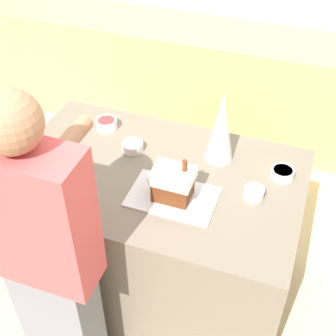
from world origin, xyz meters
TOP-DOWN VIEW (x-y plane):
  - ground_plane at (0.00, 0.00)m, footprint 12.00×12.00m
  - back_cabinet_block at (0.00, 1.72)m, footprint 6.00×0.60m
  - kitchen_island at (0.00, 0.00)m, footprint 1.48×0.93m
  - baking_tray at (0.14, -0.13)m, footprint 0.42×0.27m
  - gingerbread_house at (0.14, -0.13)m, footprint 0.19×0.15m
  - decorative_tree at (0.27, 0.23)m, footprint 0.15×0.15m
  - candy_bowl_beside_tree at (0.61, 0.20)m, footprint 0.12×0.12m
  - candy_bowl_far_left at (-0.18, 0.14)m, footprint 0.11×0.11m
  - candy_bowl_center_rear at (0.50, 0.01)m, footprint 0.10×0.10m
  - candy_bowl_near_tray_right at (-0.40, 0.28)m, footprint 0.12×0.12m
  - person at (-0.23, -0.65)m, footprint 0.45×0.56m

SIDE VIEW (x-z plane):
  - ground_plane at x=0.00m, z-range 0.00..0.00m
  - kitchen_island at x=0.00m, z-range 0.00..0.89m
  - back_cabinet_block at x=0.00m, z-range 0.00..0.89m
  - person at x=-0.23m, z-range 0.03..1.73m
  - baking_tray at x=0.14m, z-range 0.89..0.90m
  - candy_bowl_beside_tree at x=0.61m, z-range 0.90..0.94m
  - candy_bowl_far_left at x=-0.18m, z-range 0.90..0.94m
  - candy_bowl_center_rear at x=0.50m, z-range 0.90..0.95m
  - candy_bowl_near_tray_right at x=-0.40m, z-range 0.90..0.95m
  - gingerbread_house at x=0.14m, z-range 0.88..1.09m
  - decorative_tree at x=0.27m, z-range 0.89..1.29m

